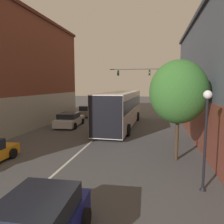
{
  "coord_description": "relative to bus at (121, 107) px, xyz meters",
  "views": [
    {
      "loc": [
        4.56,
        -0.06,
        4.15
      ],
      "look_at": [
        0.83,
        18.71,
        1.78
      ],
      "focal_mm": 35.0,
      "sensor_mm": 36.0,
      "label": 1
    }
  ],
  "objects": [
    {
      "name": "street_tree_far",
      "position": [
        5.32,
        3.63,
        2.65
      ],
      "size": [
        3.4,
        3.06,
        6.48
      ],
      "color": "#3D2D1E",
      "rests_on": "ground_plane"
    },
    {
      "name": "street_tree_near",
      "position": [
        4.58,
        -9.12,
        1.83
      ],
      "size": [
        3.13,
        2.81,
        5.5
      ],
      "color": "#3D2D1E",
      "rests_on": "ground_plane"
    },
    {
      "name": "parked_car_left_near",
      "position": [
        -5.1,
        -0.85,
        -1.29
      ],
      "size": [
        2.4,
        4.68,
        1.37
      ],
      "rotation": [
        0.0,
        0.0,
        1.64
      ],
      "color": "silver",
      "rests_on": "ground_plane"
    },
    {
      "name": "parked_car_left_mid",
      "position": [
        -5.56,
        6.41,
        -1.26
      ],
      "size": [
        2.43,
        4.39,
        1.44
      ],
      "rotation": [
        0.0,
        0.0,
        1.69
      ],
      "color": "slate",
      "rests_on": "ground_plane"
    },
    {
      "name": "bus",
      "position": [
        0.0,
        0.0,
        0.0
      ],
      "size": [
        3.13,
        12.73,
        3.46
      ],
      "rotation": [
        0.0,
        0.0,
        1.55
      ],
      "color": "silver",
      "rests_on": "ground_plane"
    },
    {
      "name": "traffic_signal_gantry",
      "position": [
        2.5,
        10.98,
        2.95
      ],
      "size": [
        8.42,
        0.36,
        6.75
      ],
      "color": "#514C47",
      "rests_on": "ground_plane"
    },
    {
      "name": "street_lamp",
      "position": [
        5.29,
        -12.62,
        0.44
      ],
      "size": [
        0.33,
        0.33,
        3.96
      ],
      "color": "black",
      "rests_on": "ground_plane"
    },
    {
      "name": "lane_center_line",
      "position": [
        -1.2,
        -3.16,
        -1.94
      ],
      "size": [
        0.14,
        48.3,
        0.01
      ],
      "color": "silver",
      "rests_on": "ground_plane"
    }
  ]
}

